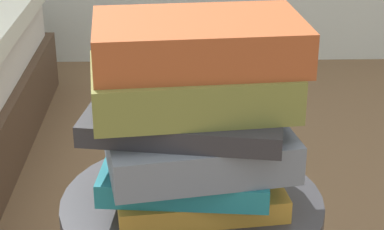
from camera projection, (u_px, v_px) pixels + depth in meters
The scene contains 6 objects.
book_ochre at pixel (197, 187), 1.04m from camera, with size 0.25×0.19×0.04m, color #B7842D.
book_teal at pixel (186, 168), 1.03m from camera, with size 0.25×0.19×0.04m, color #1E727F.
book_slate at pixel (196, 143), 1.00m from camera, with size 0.26×0.21×0.06m, color slate.
book_charcoal at pixel (185, 117), 0.98m from camera, with size 0.28×0.18×0.03m, color #28282D.
book_olive at pixel (189, 86), 0.96m from camera, with size 0.28×0.18×0.06m, color olive.
book_rust at pixel (198, 41), 0.95m from camera, with size 0.29×0.18×0.06m, color #994723.
Camera 1 is at (-0.02, -0.90, 1.00)m, focal length 63.01 mm.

